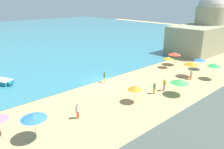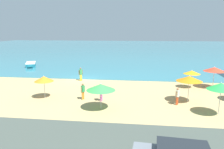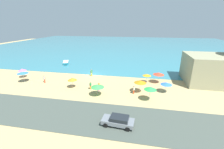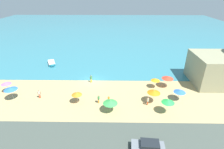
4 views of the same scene
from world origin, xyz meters
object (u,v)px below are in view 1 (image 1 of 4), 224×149
at_px(beach_umbrella_0, 191,63).
at_px(harbor_fortress, 203,31).
at_px(beach_umbrella_4, 214,65).
at_px(skiff_nearshore, 1,81).
at_px(beach_umbrella_2, 34,117).
at_px(beach_umbrella_5, 168,58).
at_px(bather_3, 104,76).
at_px(beach_umbrella_8, 180,81).
at_px(bather_1, 154,87).
at_px(beach_umbrella_3, 135,88).
at_px(bather_4, 164,84).
at_px(beach_umbrella_1, 200,59).
at_px(beach_umbrella_6, 175,54).
at_px(bather_2, 191,74).

xyz_separation_m(beach_umbrella_0, harbor_fortress, (19.54, 8.03, 2.63)).
xyz_separation_m(beach_umbrella_4, skiff_nearshore, (-26.39, 20.69, -1.99)).
relative_size(beach_umbrella_2, skiff_nearshore, 0.58).
height_order(beach_umbrella_4, harbor_fortress, harbor_fortress).
height_order(beach_umbrella_2, skiff_nearshore, beach_umbrella_2).
bearing_deg(harbor_fortress, beach_umbrella_4, -148.08).
bearing_deg(beach_umbrella_5, bather_3, 171.42).
xyz_separation_m(beach_umbrella_8, bather_1, (-2.22, 2.44, -1.05)).
height_order(bather_3, harbor_fortress, harbor_fortress).
relative_size(beach_umbrella_5, harbor_fortress, 0.14).
height_order(beach_umbrella_3, beach_umbrella_8, beach_umbrella_8).
bearing_deg(bather_4, beach_umbrella_2, 176.05).
bearing_deg(skiff_nearshore, bather_1, -50.85).
distance_m(beach_umbrella_8, bather_1, 3.46).
distance_m(beach_umbrella_1, bather_1, 15.14).
bearing_deg(beach_umbrella_2, beach_umbrella_0, -1.28).
bearing_deg(beach_umbrella_2, beach_umbrella_5, 9.77).
height_order(beach_umbrella_0, bather_1, beach_umbrella_0).
height_order(beach_umbrella_6, bather_4, beach_umbrella_6).
xyz_separation_m(beach_umbrella_4, bather_1, (-11.74, 2.70, -1.49)).
distance_m(beach_umbrella_4, harbor_fortress, 21.14).
bearing_deg(beach_umbrella_1, harbor_fortress, 26.07).
bearing_deg(beach_umbrella_6, bather_4, -152.28).
relative_size(beach_umbrella_6, bather_2, 1.59).
bearing_deg(bather_4, bather_3, 117.22).
bearing_deg(beach_umbrella_3, beach_umbrella_8, -21.85).
bearing_deg(bather_2, beach_umbrella_0, 36.69).
distance_m(beach_umbrella_2, bather_1, 16.51).
relative_size(beach_umbrella_3, beach_umbrella_8, 0.93).
distance_m(beach_umbrella_8, harbor_fortress, 29.56).
distance_m(beach_umbrella_2, skiff_nearshore, 17.23).
xyz_separation_m(beach_umbrella_1, bather_1, (-15.05, -1.30, -0.96)).
distance_m(beach_umbrella_4, beach_umbrella_6, 9.11).
distance_m(beach_umbrella_0, beach_umbrella_6, 7.02).
distance_m(beach_umbrella_2, beach_umbrella_3, 12.53).
distance_m(beach_umbrella_6, beach_umbrella_8, 14.61).
height_order(beach_umbrella_0, beach_umbrella_1, beach_umbrella_0).
distance_m(bather_1, bather_2, 8.91).
bearing_deg(beach_umbrella_4, bather_3, 143.14).
distance_m(beach_umbrella_2, beach_umbrella_4, 28.40).
xyz_separation_m(beach_umbrella_5, beach_umbrella_6, (2.57, 0.34, 0.35)).
bearing_deg(beach_umbrella_4, beach_umbrella_5, 91.71).
xyz_separation_m(bather_1, bather_4, (1.86, -0.30, 0.09)).
xyz_separation_m(bather_1, bather_2, (8.89, -0.47, -0.01)).
bearing_deg(beach_umbrella_6, beach_umbrella_8, -144.18).
xyz_separation_m(beach_umbrella_1, bather_3, (-17.38, 6.55, -0.86)).
distance_m(beach_umbrella_1, bather_3, 18.60).
bearing_deg(beach_umbrella_2, beach_umbrella_1, 0.62).
bearing_deg(bather_2, beach_umbrella_3, 177.78).
bearing_deg(beach_umbrella_4, bather_2, 142.00).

